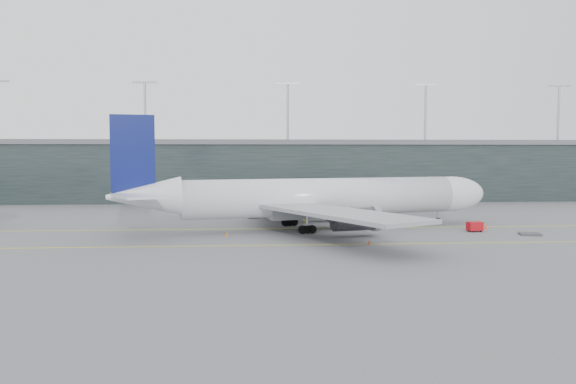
{
  "coord_description": "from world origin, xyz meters",
  "views": [
    {
      "loc": [
        -4.77,
        -92.33,
        12.02
      ],
      "look_at": [
        1.43,
        -4.0,
        5.83
      ],
      "focal_mm": 35.0,
      "sensor_mm": 36.0,
      "label": 1
    }
  ],
  "objects": [
    {
      "name": "cone_nose",
      "position": [
        32.65,
        -6.77,
        0.4
      ],
      "size": [
        0.5,
        0.5,
        0.79
      ],
      "primitive_type": "cone",
      "color": "#FF450E",
      "rests_on": "ground"
    },
    {
      "name": "main_aircraft",
      "position": [
        6.22,
        -4.55,
        4.9
      ],
      "size": [
        61.84,
        57.19,
        17.47
      ],
      "rotation": [
        0.0,
        0.0,
        0.22
      ],
      "color": "silver",
      "rests_on": "ground"
    },
    {
      "name": "cone_wing_stbd",
      "position": [
        11.03,
        -20.05,
        0.31
      ],
      "size": [
        0.39,
        0.39,
        0.62
      ],
      "primitive_type": "cone",
      "color": "#CE3E0B",
      "rests_on": "ground"
    },
    {
      "name": "uld_a",
      "position": [
        -4.12,
        10.98,
        1.04
      ],
      "size": [
        2.7,
        2.48,
        1.98
      ],
      "rotation": [
        0.0,
        0.0,
        0.42
      ],
      "color": "#3C3C42",
      "rests_on": "ground"
    },
    {
      "name": "jet_bridge",
      "position": [
        16.51,
        22.36,
        4.39
      ],
      "size": [
        15.06,
        42.45,
        5.86
      ],
      "rotation": [
        0.0,
        0.0,
        0.33
      ],
      "color": "#2F2F34",
      "rests_on": "ground"
    },
    {
      "name": "taxiline_b",
      "position": [
        0.0,
        -20.0,
        0.01
      ],
      "size": [
        160.0,
        0.25,
        0.02
      ],
      "primitive_type": "cube",
      "color": "yellow",
      "rests_on": "ground"
    },
    {
      "name": "taxiline_lead_main",
      "position": [
        5.0,
        20.0,
        0.01
      ],
      "size": [
        0.25,
        60.0,
        0.02
      ],
      "primitive_type": "cube",
      "color": "yellow",
      "rests_on": "ground"
    },
    {
      "name": "uld_c",
      "position": [
        -0.85,
        9.53,
        0.89
      ],
      "size": [
        2.29,
        2.07,
        1.7
      ],
      "rotation": [
        0.0,
        0.0,
        0.37
      ],
      "color": "#3C3C42",
      "rests_on": "ground"
    },
    {
      "name": "ground",
      "position": [
        0.0,
        0.0,
        0.0
      ],
      "size": [
        320.0,
        320.0,
        0.0
      ],
      "primitive_type": "plane",
      "color": "#515155",
      "rests_on": "ground"
    },
    {
      "name": "terminal",
      "position": [
        -0.0,
        58.0,
        7.62
      ],
      "size": [
        240.0,
        36.0,
        29.0
      ],
      "color": "black",
      "rests_on": "ground"
    },
    {
      "name": "cone_tail",
      "position": [
        -7.96,
        -11.62,
        0.35
      ],
      "size": [
        0.44,
        0.44,
        0.71
      ],
      "primitive_type": "cone",
      "color": "#D5640B",
      "rests_on": "ground"
    },
    {
      "name": "uld_b",
      "position": [
        -0.9,
        10.81,
        0.99
      ],
      "size": [
        2.29,
        1.94,
        1.89
      ],
      "rotation": [
        0.0,
        0.0,
        0.15
      ],
      "color": "#3C3C42",
      "rests_on": "ground"
    },
    {
      "name": "cone_wing_port",
      "position": [
        10.28,
        11.69,
        0.32
      ],
      "size": [
        0.4,
        0.4,
        0.63
      ],
      "primitive_type": "cone",
      "color": "#CF3E0B",
      "rests_on": "ground"
    },
    {
      "name": "taxiline_a",
      "position": [
        0.0,
        -4.0,
        0.01
      ],
      "size": [
        160.0,
        0.25,
        0.02
      ],
      "primitive_type": "cube",
      "color": "yellow",
      "rests_on": "ground"
    },
    {
      "name": "gse_cart",
      "position": [
        29.65,
        -9.51,
        0.83
      ],
      "size": [
        2.38,
        1.71,
        1.5
      ],
      "rotation": [
        0.0,
        0.0,
        0.15
      ],
      "color": "#AB0C13",
      "rests_on": "ground"
    },
    {
      "name": "baggage_dolly",
      "position": [
        36.34,
        -13.48,
        0.17
      ],
      "size": [
        3.37,
        2.95,
        0.29
      ],
      "primitive_type": "cube",
      "rotation": [
        0.0,
        0.0,
        -0.24
      ],
      "color": "#3B3B40",
      "rests_on": "ground"
    }
  ]
}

